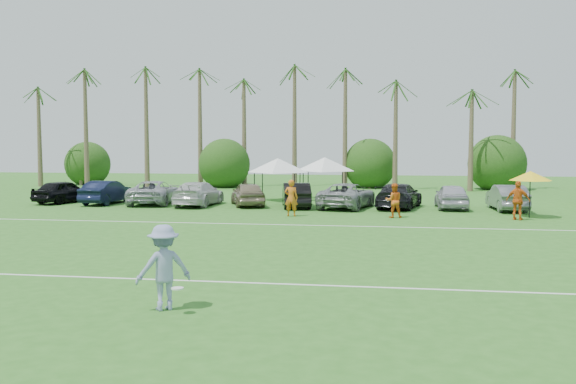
# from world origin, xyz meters

# --- Properties ---
(ground) EXTENTS (120.00, 120.00, 0.00)m
(ground) POSITION_xyz_m (0.00, 0.00, 0.00)
(ground) COLOR #2D691F
(ground) RESTS_ON ground
(field_lines) EXTENTS (80.00, 12.10, 0.01)m
(field_lines) POSITION_xyz_m (0.00, 8.00, 0.01)
(field_lines) COLOR white
(field_lines) RESTS_ON ground
(palm_tree_0) EXTENTS (2.40, 2.40, 8.90)m
(palm_tree_0) POSITION_xyz_m (-22.00, 38.00, 7.48)
(palm_tree_0) COLOR brown
(palm_tree_0) RESTS_ON ground
(palm_tree_1) EXTENTS (2.40, 2.40, 9.90)m
(palm_tree_1) POSITION_xyz_m (-17.00, 38.00, 8.35)
(palm_tree_1) COLOR brown
(palm_tree_1) RESTS_ON ground
(palm_tree_2) EXTENTS (2.40, 2.40, 10.90)m
(palm_tree_2) POSITION_xyz_m (-12.00, 38.00, 9.21)
(palm_tree_2) COLOR brown
(palm_tree_2) RESTS_ON ground
(palm_tree_3) EXTENTS (2.40, 2.40, 11.90)m
(palm_tree_3) POSITION_xyz_m (-8.00, 38.00, 10.06)
(palm_tree_3) COLOR brown
(palm_tree_3) RESTS_ON ground
(palm_tree_4) EXTENTS (2.40, 2.40, 8.90)m
(palm_tree_4) POSITION_xyz_m (-4.00, 38.00, 7.48)
(palm_tree_4) COLOR brown
(palm_tree_4) RESTS_ON ground
(palm_tree_5) EXTENTS (2.40, 2.40, 9.90)m
(palm_tree_5) POSITION_xyz_m (0.00, 38.00, 8.35)
(palm_tree_5) COLOR brown
(palm_tree_5) RESTS_ON ground
(palm_tree_6) EXTENTS (2.40, 2.40, 10.90)m
(palm_tree_6) POSITION_xyz_m (4.00, 38.00, 9.21)
(palm_tree_6) COLOR brown
(palm_tree_6) RESTS_ON ground
(palm_tree_7) EXTENTS (2.40, 2.40, 11.90)m
(palm_tree_7) POSITION_xyz_m (8.00, 38.00, 10.06)
(palm_tree_7) COLOR brown
(palm_tree_7) RESTS_ON ground
(palm_tree_8) EXTENTS (2.40, 2.40, 8.90)m
(palm_tree_8) POSITION_xyz_m (13.00, 38.00, 7.48)
(palm_tree_8) COLOR brown
(palm_tree_8) RESTS_ON ground
(palm_tree_9) EXTENTS (2.40, 2.40, 9.90)m
(palm_tree_9) POSITION_xyz_m (18.00, 38.00, 8.35)
(palm_tree_9) COLOR brown
(palm_tree_9) RESTS_ON ground
(bush_tree_0) EXTENTS (4.00, 4.00, 4.00)m
(bush_tree_0) POSITION_xyz_m (-19.00, 39.00, 1.80)
(bush_tree_0) COLOR brown
(bush_tree_0) RESTS_ON ground
(bush_tree_1) EXTENTS (4.00, 4.00, 4.00)m
(bush_tree_1) POSITION_xyz_m (-6.00, 39.00, 1.80)
(bush_tree_1) COLOR brown
(bush_tree_1) RESTS_ON ground
(bush_tree_2) EXTENTS (4.00, 4.00, 4.00)m
(bush_tree_2) POSITION_xyz_m (6.00, 39.00, 1.80)
(bush_tree_2) COLOR brown
(bush_tree_2) RESTS_ON ground
(bush_tree_3) EXTENTS (4.00, 4.00, 4.00)m
(bush_tree_3) POSITION_xyz_m (16.00, 39.00, 1.80)
(bush_tree_3) COLOR brown
(bush_tree_3) RESTS_ON ground
(sideline_player_a) EXTENTS (0.69, 0.46, 1.85)m
(sideline_player_a) POSITION_xyz_m (2.76, 17.41, 0.92)
(sideline_player_a) COLOR orange
(sideline_player_a) RESTS_ON ground
(sideline_player_b) EXTENTS (0.91, 0.76, 1.69)m
(sideline_player_b) POSITION_xyz_m (7.84, 17.62, 0.85)
(sideline_player_b) COLOR orange
(sideline_player_b) RESTS_ON ground
(sideline_player_c) EXTENTS (1.19, 0.85, 1.88)m
(sideline_player_c) POSITION_xyz_m (13.71, 17.56, 0.94)
(sideline_player_c) COLOR #D95F18
(sideline_player_c) RESTS_ON ground
(canopy_tent_left) EXTENTS (3.90, 3.90, 3.16)m
(canopy_tent_left) POSITION_xyz_m (0.57, 25.96, 2.71)
(canopy_tent_left) COLOR black
(canopy_tent_left) RESTS_ON ground
(canopy_tent_right) EXTENTS (3.94, 3.94, 3.19)m
(canopy_tent_right) POSITION_xyz_m (3.36, 28.11, 2.73)
(canopy_tent_right) COLOR black
(canopy_tent_right) RESTS_ON ground
(market_umbrella) EXTENTS (2.07, 2.07, 2.30)m
(market_umbrella) POSITION_xyz_m (14.47, 18.72, 2.06)
(market_umbrella) COLOR black
(market_umbrella) RESTS_ON ground
(frisbee_player) EXTENTS (1.41, 1.26, 1.89)m
(frisbee_player) POSITION_xyz_m (2.76, -0.92, 0.94)
(frisbee_player) COLOR #8590BD
(frisbee_player) RESTS_ON ground
(parked_car_0) EXTENTS (2.67, 4.43, 1.41)m
(parked_car_0) POSITION_xyz_m (-12.20, 22.39, 0.71)
(parked_car_0) COLOR black
(parked_car_0) RESTS_ON ground
(parked_car_1) EXTENTS (1.78, 4.37, 1.41)m
(parked_car_1) POSITION_xyz_m (-9.29, 22.23, 0.71)
(parked_car_1) COLOR black
(parked_car_1) RESTS_ON ground
(parked_car_2) EXTENTS (2.91, 5.32, 1.41)m
(parked_car_2) POSITION_xyz_m (-6.39, 22.51, 0.71)
(parked_car_2) COLOR #9FA1AA
(parked_car_2) RESTS_ON ground
(parked_car_3) EXTENTS (2.15, 4.93, 1.41)m
(parked_car_3) POSITION_xyz_m (-3.48, 22.01, 0.71)
(parked_car_3) COLOR silver
(parked_car_3) RESTS_ON ground
(parked_car_4) EXTENTS (3.00, 4.46, 1.41)m
(parked_car_4) POSITION_xyz_m (-0.57, 22.31, 0.71)
(parked_car_4) COLOR gray
(parked_car_4) RESTS_ON ground
(parked_car_5) EXTENTS (2.33, 4.50, 1.41)m
(parked_car_5) POSITION_xyz_m (2.34, 21.97, 0.71)
(parked_car_5) COLOR black
(parked_car_5) RESTS_ON ground
(parked_car_6) EXTENTS (3.37, 5.46, 1.41)m
(parked_car_6) POSITION_xyz_m (5.25, 22.02, 0.71)
(parked_car_6) COLOR gray
(parked_car_6) RESTS_ON ground
(parked_car_7) EXTENTS (2.94, 5.17, 1.41)m
(parked_car_7) POSITION_xyz_m (8.16, 22.34, 0.71)
(parked_car_7) COLOR black
(parked_car_7) RESTS_ON ground
(parked_car_8) EXTENTS (1.71, 4.16, 1.41)m
(parked_car_8) POSITION_xyz_m (11.07, 22.50, 0.71)
(parked_car_8) COLOR #B8B6C4
(parked_car_8) RESTS_ON ground
(parked_car_9) EXTENTS (1.74, 4.36, 1.41)m
(parked_car_9) POSITION_xyz_m (13.98, 22.08, 0.71)
(parked_car_9) COLOR slate
(parked_car_9) RESTS_ON ground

